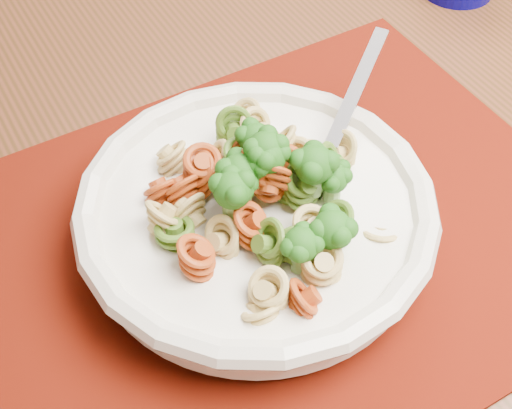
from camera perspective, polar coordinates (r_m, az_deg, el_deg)
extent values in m
cube|color=#50321A|center=(1.36, 15.94, -14.94)|extent=(4.00, 4.00, 0.01)
cube|color=#572918|center=(0.62, 1.40, 2.65)|extent=(1.71, 1.42, 0.04)
cube|color=#572918|center=(1.44, 16.12, 12.16)|extent=(0.09, 0.09, 0.72)
cube|color=#4C1003|center=(0.55, 1.65, -2.56)|extent=(0.59, 0.53, 0.00)
cylinder|color=silver|center=(0.54, 0.00, -2.42)|extent=(0.11, 0.11, 0.01)
cylinder|color=silver|center=(0.52, 0.00, -1.11)|extent=(0.24, 0.24, 0.03)
torus|color=silver|center=(0.51, 0.00, -0.02)|extent=(0.26, 0.26, 0.02)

